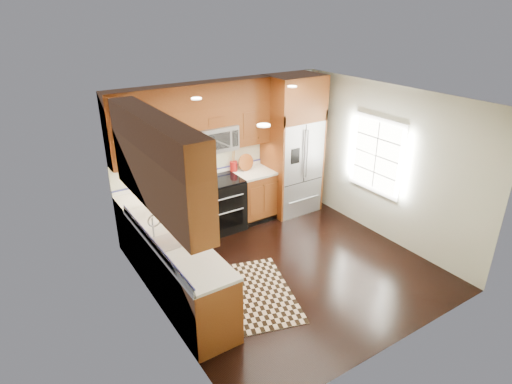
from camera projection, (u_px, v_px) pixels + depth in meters
ground at (287, 267)px, 6.62m from camera, size 4.00×4.00×0.00m
wall_back at (222, 153)px, 7.62m from camera, size 4.00×0.02×2.60m
wall_left at (156, 228)px, 5.09m from camera, size 0.02×4.00×2.60m
wall_right at (386, 164)px, 7.08m from camera, size 0.02×4.00×2.60m
window at (377, 155)px, 7.19m from camera, size 0.04×1.10×1.30m
base_cabinets at (188, 240)px, 6.51m from camera, size 2.85×3.00×0.90m
countertop at (191, 207)px, 6.48m from camera, size 2.86×3.01×0.04m
upper_cabinets at (180, 136)px, 6.05m from camera, size 2.85×3.00×1.15m
range at (220, 205)px, 7.58m from camera, size 0.76×0.67×0.95m
microwave at (214, 138)px, 7.19m from camera, size 0.76×0.40×0.42m
refrigerator at (293, 146)px, 7.98m from camera, size 0.98×0.75×2.60m
sink_faucet at (171, 236)px, 5.53m from camera, size 0.54×0.44×0.37m
rug at (257, 293)px, 6.04m from camera, size 1.35×1.77×0.01m
knife_block at (192, 176)px, 7.24m from camera, size 0.13×0.16×0.29m
utensil_crock at (234, 164)px, 7.75m from camera, size 0.14×0.14×0.38m
cutting_board at (246, 170)px, 7.83m from camera, size 0.33×0.33×0.02m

